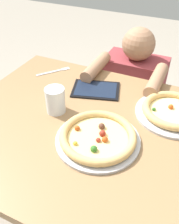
{
  "coord_description": "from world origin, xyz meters",
  "views": [
    {
      "loc": [
        0.31,
        -0.73,
        1.46
      ],
      "look_at": [
        -0.05,
        0.05,
        0.78
      ],
      "focal_mm": 39.73,
      "sensor_mm": 36.0,
      "label": 1
    }
  ],
  "objects_px": {
    "water_cup_clear": "(55,100)",
    "fork": "(55,71)",
    "diner_seated": "(131,103)",
    "tablet": "(96,89)",
    "pizza_near": "(98,137)",
    "pizza_far": "(173,111)"
  },
  "relations": [
    {
      "from": "water_cup_clear",
      "to": "fork",
      "type": "distance_m",
      "value": 0.38
    },
    {
      "from": "diner_seated",
      "to": "fork",
      "type": "bearing_deg",
      "value": -141.21
    },
    {
      "from": "fork",
      "to": "diner_seated",
      "type": "relative_size",
      "value": 0.18
    },
    {
      "from": "tablet",
      "to": "pizza_near",
      "type": "bearing_deg",
      "value": -65.01
    },
    {
      "from": "pizza_near",
      "to": "fork",
      "type": "bearing_deg",
      "value": 137.39
    },
    {
      "from": "fork",
      "to": "diner_seated",
      "type": "xyz_separation_m",
      "value": [
        0.39,
        0.32,
        -0.32
      ]
    },
    {
      "from": "fork",
      "to": "diner_seated",
      "type": "distance_m",
      "value": 0.6
    },
    {
      "from": "fork",
      "to": "pizza_near",
      "type": "bearing_deg",
      "value": -42.61
    },
    {
      "from": "pizza_near",
      "to": "tablet",
      "type": "height_order",
      "value": "pizza_near"
    },
    {
      "from": "fork",
      "to": "diner_seated",
      "type": "bearing_deg",
      "value": 38.79
    },
    {
      "from": "pizza_near",
      "to": "tablet",
      "type": "xyz_separation_m",
      "value": [
        -0.16,
        0.34,
        -0.02
      ]
    },
    {
      "from": "pizza_near",
      "to": "diner_seated",
      "type": "xyz_separation_m",
      "value": [
        -0.06,
        0.73,
        -0.34
      ]
    },
    {
      "from": "tablet",
      "to": "diner_seated",
      "type": "bearing_deg",
      "value": 76.11
    },
    {
      "from": "pizza_near",
      "to": "fork",
      "type": "height_order",
      "value": "pizza_near"
    },
    {
      "from": "pizza_near",
      "to": "water_cup_clear",
      "type": "bearing_deg",
      "value": 158.35
    },
    {
      "from": "pizza_near",
      "to": "pizza_far",
      "type": "height_order",
      "value": "pizza_far"
    },
    {
      "from": "fork",
      "to": "water_cup_clear",
      "type": "bearing_deg",
      "value": -57.68
    },
    {
      "from": "water_cup_clear",
      "to": "diner_seated",
      "type": "xyz_separation_m",
      "value": [
        0.19,
        0.63,
        -0.38
      ]
    },
    {
      "from": "pizza_near",
      "to": "water_cup_clear",
      "type": "distance_m",
      "value": 0.27
    },
    {
      "from": "pizza_far",
      "to": "water_cup_clear",
      "type": "relative_size",
      "value": 2.79
    },
    {
      "from": "pizza_near",
      "to": "tablet",
      "type": "distance_m",
      "value": 0.37
    },
    {
      "from": "diner_seated",
      "to": "pizza_near",
      "type": "bearing_deg",
      "value": -85.46
    }
  ]
}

